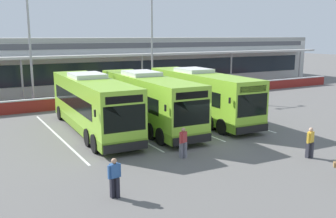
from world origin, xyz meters
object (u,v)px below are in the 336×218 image
(coach_bus_centre, at_px, (200,96))
(lamp_post_centre, at_px, (152,35))
(lamp_post_west, at_px, (29,35))
(pedestrian_in_dark_coat, at_px, (183,142))
(coach_bus_leftmost, at_px, (92,105))
(pedestrian_near_bin, at_px, (114,177))
(coach_bus_left_centre, at_px, (147,101))
(pedestrian_child, at_px, (310,142))

(coach_bus_centre, height_order, lamp_post_centre, lamp_post_centre)
(lamp_post_west, bearing_deg, pedestrian_in_dark_coat, -77.83)
(coach_bus_leftmost, relative_size, lamp_post_centre, 1.11)
(coach_bus_leftmost, distance_m, pedestrian_near_bin, 10.83)
(coach_bus_left_centre, height_order, lamp_post_west, lamp_post_west)
(pedestrian_in_dark_coat, xyz_separation_m, lamp_post_centre, (7.91, 18.67, 5.42))
(pedestrian_in_dark_coat, height_order, pedestrian_near_bin, same)
(coach_bus_left_centre, bearing_deg, lamp_post_centre, 61.02)
(coach_bus_centre, relative_size, lamp_post_centre, 1.11)
(pedestrian_in_dark_coat, bearing_deg, lamp_post_west, 102.17)
(lamp_post_west, bearing_deg, pedestrian_near_bin, -92.39)
(pedestrian_child, relative_size, lamp_post_centre, 0.15)
(pedestrian_in_dark_coat, relative_size, pedestrian_near_bin, 1.00)
(lamp_post_west, relative_size, lamp_post_centre, 1.00)
(pedestrian_child, distance_m, lamp_post_west, 24.54)
(coach_bus_left_centre, height_order, pedestrian_in_dark_coat, coach_bus_left_centre)
(pedestrian_near_bin, bearing_deg, lamp_post_centre, 59.17)
(coach_bus_leftmost, height_order, coach_bus_centre, same)
(pedestrian_child, distance_m, pedestrian_near_bin, 10.62)
(coach_bus_centre, height_order, pedestrian_child, coach_bus_centre)
(lamp_post_centre, bearing_deg, coach_bus_centre, -99.20)
(pedestrian_child, bearing_deg, lamp_post_centre, 84.25)
(coach_bus_centre, bearing_deg, pedestrian_child, -91.97)
(pedestrian_child, xyz_separation_m, lamp_post_centre, (2.21, 21.94, 5.42))
(coach_bus_centre, bearing_deg, lamp_post_centre, 80.80)
(coach_bus_centre, xyz_separation_m, pedestrian_child, (-0.36, -10.53, -0.91))
(coach_bus_leftmost, xyz_separation_m, pedestrian_child, (7.96, -10.93, -0.91))
(coach_bus_left_centre, relative_size, lamp_post_west, 1.11)
(pedestrian_in_dark_coat, distance_m, pedestrian_near_bin, 5.65)
(coach_bus_leftmost, relative_size, lamp_post_west, 1.11)
(coach_bus_left_centre, distance_m, pedestrian_in_dark_coat, 7.34)
(coach_bus_left_centre, distance_m, lamp_post_west, 13.52)
(lamp_post_west, bearing_deg, coach_bus_centre, -48.38)
(coach_bus_centre, distance_m, pedestrian_in_dark_coat, 9.51)
(pedestrian_child, height_order, lamp_post_west, lamp_post_west)
(coach_bus_leftmost, relative_size, coach_bus_left_centre, 1.00)
(coach_bus_leftmost, bearing_deg, lamp_post_centre, 47.27)
(pedestrian_in_dark_coat, xyz_separation_m, lamp_post_west, (-4.01, 18.61, 5.42))
(coach_bus_left_centre, bearing_deg, pedestrian_child, -68.04)
(coach_bus_left_centre, distance_m, pedestrian_child, 11.23)
(coach_bus_leftmost, distance_m, lamp_post_centre, 15.65)
(coach_bus_centre, relative_size, pedestrian_child, 7.56)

